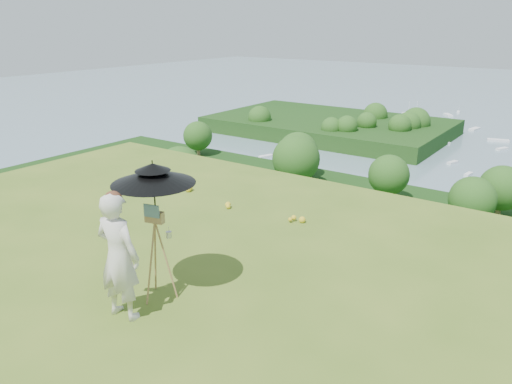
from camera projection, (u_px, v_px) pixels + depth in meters
The scene contains 8 objects.
ground at pixel (81, 304), 6.88m from camera, with size 14.00×14.00×0.00m, color #4D6F1F.
peninsula at pixel (329, 118), 176.91m from camera, with size 90.00×60.00×12.00m, color #0F340E, non-canonical shape.
slope_trees at pixel (485, 275), 38.75m from camera, with size 110.00×50.00×6.00m, color #265419, non-canonical shape.
wildflowers at pixel (95, 293), 7.05m from camera, with size 10.00×10.50×0.12m, color yellow, non-canonical shape.
painter at pixel (118, 256), 6.34m from camera, with size 0.63×0.41×1.73m, color beige.
field_easel at pixel (157, 251), 6.84m from camera, with size 0.54×0.54×1.41m, color #935D3D, non-canonical shape.
sun_umbrella at pixel (154, 191), 6.58m from camera, with size 1.11×1.11×0.83m, color black, non-canonical shape.
painter_cap at pixel (113, 196), 6.08m from camera, with size 0.21×0.25×0.10m, color pink, non-canonical shape.
Camera 1 is at (5.45, -3.49, 3.70)m, focal length 35.00 mm.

